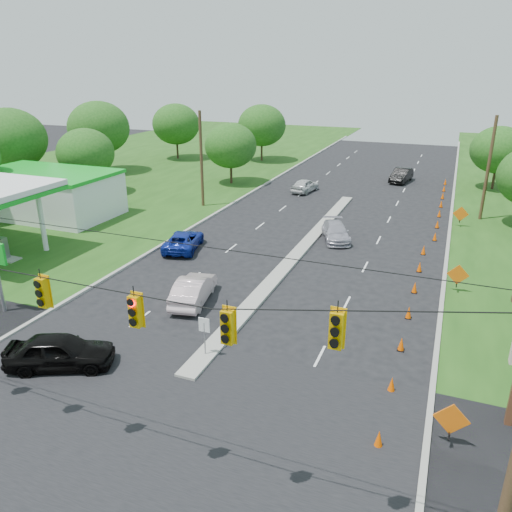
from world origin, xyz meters
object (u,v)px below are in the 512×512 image
at_px(gas_station, 35,192).
at_px(black_sedan, 60,352).
at_px(white_sedan, 193,289).
at_px(blue_pickup, 184,240).

bearing_deg(gas_station, black_sedan, -44.09).
relative_size(white_sedan, blue_pickup, 0.96).
relative_size(black_sedan, blue_pickup, 0.98).
bearing_deg(black_sedan, blue_pickup, -15.42).
xyz_separation_m(gas_station, black_sedan, (17.97, -17.40, -1.76)).
bearing_deg(black_sedan, white_sedan, -40.63).
relative_size(gas_station, white_sedan, 4.23).
xyz_separation_m(black_sedan, blue_pickup, (-2.56, 15.76, -0.14)).
xyz_separation_m(white_sedan, blue_pickup, (-4.91, 7.56, -0.09)).
bearing_deg(white_sedan, black_sedan, 62.48).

